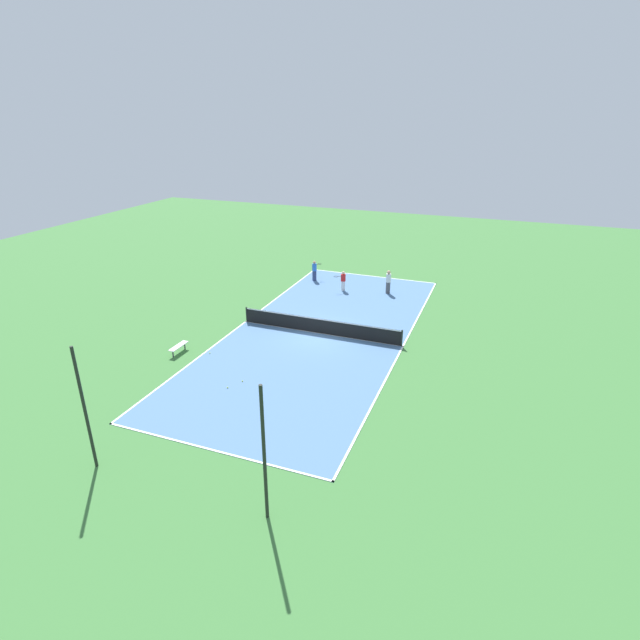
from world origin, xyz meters
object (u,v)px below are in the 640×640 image
at_px(player_near_blue, 314,269).
at_px(tennis_net, 320,326).
at_px(bench, 179,347).
at_px(fence_post_back_right, 85,409).
at_px(tennis_ball_near_net, 210,353).
at_px(player_coach_red, 343,280).
at_px(fence_post_back_left, 264,455).
at_px(tennis_ball_far_baseline, 242,381).
at_px(tennis_ball_left_sideline, 228,387).
at_px(player_far_white, 388,280).

bearing_deg(player_near_blue, tennis_net, -133.24).
height_order(bench, player_near_blue, player_near_blue).
bearing_deg(fence_post_back_right, tennis_ball_near_net, -83.31).
xyz_separation_m(player_coach_red, fence_post_back_left, (-4.82, 22.50, 1.67)).
bearing_deg(tennis_ball_near_net, fence_post_back_right, 96.69).
height_order(player_coach_red, fence_post_back_left, fence_post_back_left).
bearing_deg(player_coach_red, tennis_ball_far_baseline, 52.27).
distance_m(tennis_ball_far_baseline, fence_post_back_right, 8.32).
relative_size(tennis_ball_near_net, fence_post_back_left, 0.01).
relative_size(bench, tennis_ball_left_sideline, 20.63).
bearing_deg(tennis_ball_near_net, fence_post_back_left, 130.84).
bearing_deg(tennis_ball_far_baseline, player_far_white, -103.48).
distance_m(tennis_net, tennis_ball_left_sideline, 7.97).
xyz_separation_m(tennis_net, bench, (6.48, 5.29, -0.15)).
distance_m(player_coach_red, tennis_ball_far_baseline, 14.87).
height_order(tennis_net, player_coach_red, player_coach_red).
bearing_deg(tennis_ball_near_net, player_far_white, -117.53).
height_order(bench, player_coach_red, player_coach_red).
bearing_deg(tennis_net, fence_post_back_right, 75.92).
distance_m(tennis_ball_left_sideline, tennis_ball_far_baseline, 0.90).
bearing_deg(player_coach_red, bench, 31.89).
xyz_separation_m(tennis_ball_left_sideline, tennis_ball_far_baseline, (-0.37, -0.82, 0.00)).
bearing_deg(fence_post_back_left, tennis_net, -75.92).
bearing_deg(player_near_blue, tennis_ball_near_net, -159.50).
height_order(player_far_white, player_coach_red, player_far_white).
distance_m(player_near_blue, tennis_ball_far_baseline, 16.56).
distance_m(tennis_ball_far_baseline, tennis_ball_near_net, 3.88).
distance_m(player_coach_red, tennis_ball_left_sideline, 15.70).
height_order(bench, player_far_white, player_far_white).
distance_m(bench, player_far_white, 16.32).
xyz_separation_m(tennis_net, player_coach_red, (1.17, -7.94, 0.34)).
bearing_deg(tennis_ball_far_baseline, fence_post_back_left, 124.21).
height_order(player_coach_red, tennis_ball_far_baseline, player_coach_red).
bearing_deg(tennis_ball_far_baseline, tennis_ball_near_net, -33.15).
relative_size(tennis_net, tennis_ball_near_net, 149.70).
distance_m(bench, tennis_ball_far_baseline, 5.19).
relative_size(player_coach_red, tennis_ball_left_sideline, 22.18).
bearing_deg(player_far_white, tennis_ball_far_baseline, -155.35).
xyz_separation_m(player_coach_red, tennis_ball_far_baseline, (0.38, 14.84, -0.82)).
bearing_deg(player_near_blue, player_far_white, -74.69).
relative_size(player_coach_red, tennis_ball_far_baseline, 22.18).
relative_size(tennis_ball_left_sideline, fence_post_back_left, 0.01).
bearing_deg(player_near_blue, fence_post_back_left, -138.72).
bearing_deg(bench, tennis_net, 129.24).
distance_m(tennis_ball_near_net, fence_post_back_left, 13.16).
relative_size(tennis_ball_left_sideline, fence_post_back_right, 0.01).
height_order(tennis_net, fence_post_back_left, fence_post_back_left).
xyz_separation_m(bench, fence_post_back_right, (-2.83, 9.27, 2.17)).
bearing_deg(player_far_white, player_coach_red, 138.50).
distance_m(tennis_net, fence_post_back_right, 15.15).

